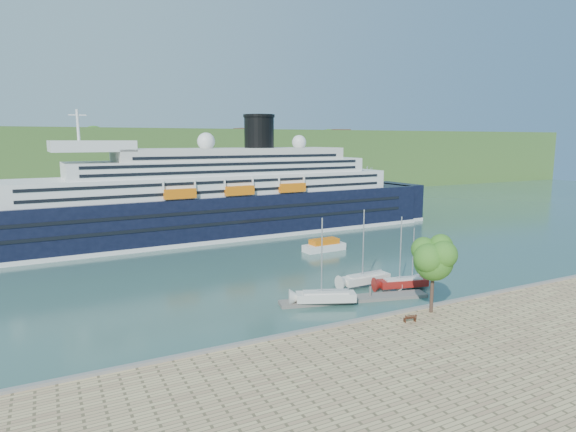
# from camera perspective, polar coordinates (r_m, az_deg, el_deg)

# --- Properties ---
(ground) EXTENTS (400.00, 400.00, 0.00)m
(ground) POSITION_cam_1_polar(r_m,az_deg,el_deg) (56.87, 13.40, -11.92)
(ground) COLOR #30554C
(ground) RESTS_ON ground
(far_hillside) EXTENTS (400.00, 50.00, 24.00)m
(far_hillside) POSITION_cam_1_polar(r_m,az_deg,el_deg) (188.69, -16.25, 6.18)
(far_hillside) COLOR #315D25
(far_hillside) RESTS_ON ground
(quay_coping) EXTENTS (220.00, 0.50, 0.30)m
(quay_coping) POSITION_cam_1_polar(r_m,az_deg,el_deg) (56.34, 13.57, -10.89)
(quay_coping) COLOR slate
(quay_coping) RESTS_ON promenade
(cruise_ship) EXTENTS (114.56, 20.95, 25.60)m
(cruise_ship) POSITION_cam_1_polar(r_m,az_deg,el_deg) (101.01, -9.57, 4.74)
(cruise_ship) COLOR black
(cruise_ship) RESTS_ON ground
(park_bench) EXTENTS (1.52, 0.89, 0.91)m
(park_bench) POSITION_cam_1_polar(r_m,az_deg,el_deg) (53.59, 14.24, -11.62)
(park_bench) COLOR #442113
(park_bench) RESTS_ON promenade
(promenade_tree) EXTENTS (5.77, 5.77, 9.55)m
(promenade_tree) POSITION_cam_1_polar(r_m,az_deg,el_deg) (55.84, 16.80, -6.23)
(promenade_tree) COLOR #31661B
(promenade_tree) RESTS_ON promenade
(floating_pontoon) EXTENTS (19.29, 6.87, 0.43)m
(floating_pontoon) POSITION_cam_1_polar(r_m,az_deg,el_deg) (62.24, 7.86, -9.70)
(floating_pontoon) COLOR gray
(floating_pontoon) RESTS_ON ground
(sailboat_white_near) EXTENTS (8.26, 5.19, 10.37)m
(sailboat_white_near) POSITION_cam_1_polar(r_m,az_deg,el_deg) (58.78, 4.56, -5.70)
(sailboat_white_near) COLOR silver
(sailboat_white_near) RESTS_ON ground
(sailboat_red) EXTENTS (7.71, 3.81, 9.60)m
(sailboat_red) POSITION_cam_1_polar(r_m,az_deg,el_deg) (66.48, 13.58, -4.54)
(sailboat_red) COLOR maroon
(sailboat_red) RESTS_ON ground
(sailboat_white_far) EXTENTS (6.35, 2.82, 7.93)m
(sailboat_white_far) POSITION_cam_1_polar(r_m,az_deg,el_deg) (68.65, 14.81, -4.88)
(sailboat_white_far) COLOR silver
(sailboat_white_far) RESTS_ON ground
(tender_launch) EXTENTS (8.27, 3.31, 2.24)m
(tender_launch) POSITION_cam_1_polar(r_m,az_deg,el_deg) (88.33, 4.31, -3.43)
(tender_launch) COLOR orange
(tender_launch) RESTS_ON ground
(sailboat_extra) EXTENTS (8.05, 2.56, 10.29)m
(sailboat_extra) POSITION_cam_1_polar(r_m,az_deg,el_deg) (67.04, 9.27, -3.99)
(sailboat_extra) COLOR silver
(sailboat_extra) RESTS_ON ground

